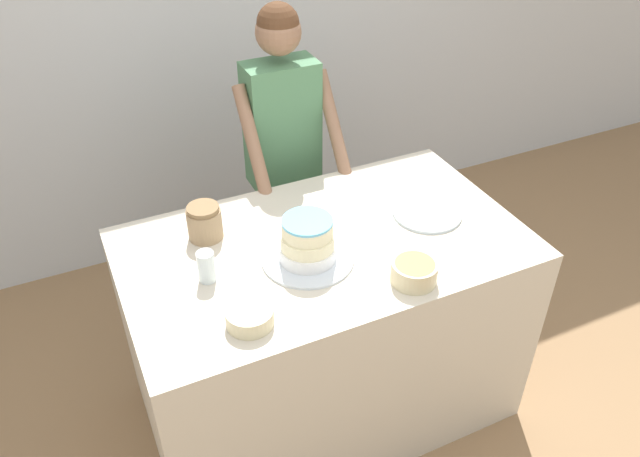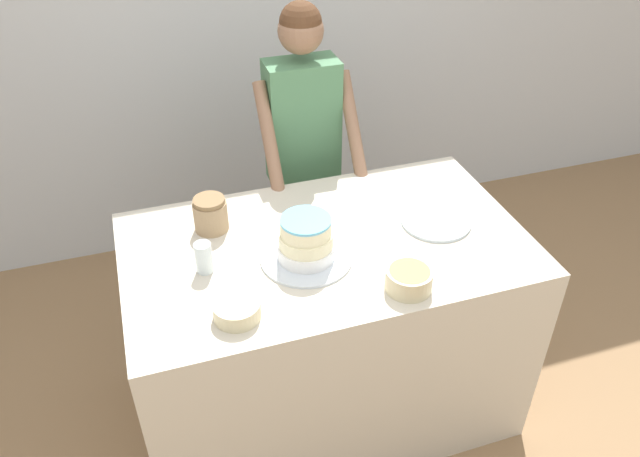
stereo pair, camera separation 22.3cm
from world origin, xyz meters
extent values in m
cube|color=silver|center=(0.00, 1.92, 1.30)|extent=(10.00, 0.05, 2.60)
cube|color=beige|center=(0.00, 0.44, 0.45)|extent=(1.51, 0.89, 0.91)
cylinder|color=#2D2D38|center=(0.04, 1.13, 0.39)|extent=(0.10, 0.10, 0.77)
cylinder|color=#2D2D38|center=(0.19, 1.13, 0.39)|extent=(0.10, 0.10, 0.77)
cube|color=#4C7F56|center=(0.12, 1.13, 1.06)|extent=(0.32, 0.18, 0.58)
cylinder|color=#8E664C|center=(-0.07, 0.98, 1.05)|extent=(0.06, 0.36, 0.48)
cylinder|color=#8E664C|center=(0.30, 0.98, 1.05)|extent=(0.06, 0.36, 0.48)
sphere|color=#8E664C|center=(0.12, 1.13, 1.48)|extent=(0.19, 0.19, 0.19)
sphere|color=#51331E|center=(0.12, 1.13, 1.51)|extent=(0.18, 0.18, 0.18)
cylinder|color=silver|center=(-0.10, 0.38, 0.91)|extent=(0.34, 0.34, 0.01)
cylinder|color=white|center=(-0.10, 0.38, 0.95)|extent=(0.21, 0.21, 0.05)
cylinder|color=#F4EABC|center=(-0.10, 0.38, 1.00)|extent=(0.19, 0.19, 0.05)
cylinder|color=#F4EABC|center=(-0.10, 0.38, 1.05)|extent=(0.18, 0.18, 0.05)
cylinder|color=#60B7E0|center=(-0.10, 0.38, 1.08)|extent=(0.18, 0.18, 0.01)
cylinder|color=beige|center=(-0.40, 0.16, 0.94)|extent=(0.15, 0.15, 0.06)
cylinder|color=white|center=(-0.40, 0.16, 0.96)|extent=(0.13, 0.13, 0.01)
cylinder|color=beige|center=(0.18, 0.11, 0.95)|extent=(0.16, 0.16, 0.08)
cylinder|color=#F2DB4C|center=(0.18, 0.11, 0.98)|extent=(0.14, 0.14, 0.01)
cylinder|color=silver|center=(-0.46, 0.42, 0.97)|extent=(0.06, 0.06, 0.12)
cylinder|color=silver|center=(0.45, 0.44, 0.92)|extent=(0.27, 0.27, 0.01)
cylinder|color=#9E7F5B|center=(-0.39, 0.67, 0.97)|extent=(0.13, 0.13, 0.12)
cylinder|color=olive|center=(-0.39, 0.67, 1.04)|extent=(0.12, 0.12, 0.02)
camera|label=1|loc=(-0.81, -1.23, 2.33)|focal=35.00mm
camera|label=2|loc=(-0.60, -1.32, 2.33)|focal=35.00mm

